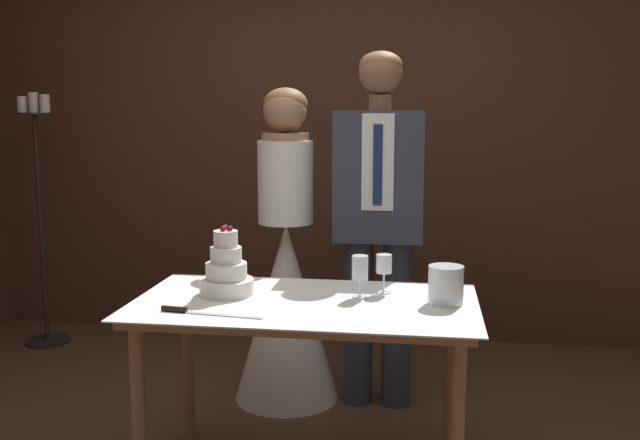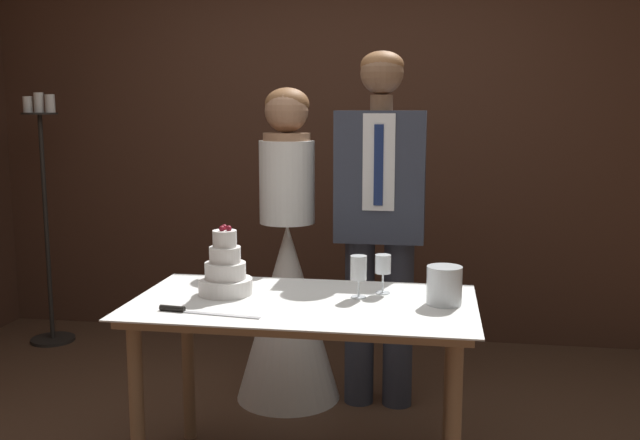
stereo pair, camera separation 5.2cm
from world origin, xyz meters
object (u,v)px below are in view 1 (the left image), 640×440
wine_glass_near (384,265)px  candle_stand (41,222)px  wine_glass_middle (360,270)px  cake_knife (192,311)px  bride (286,286)px  groom (379,210)px  tiered_cake (226,272)px  hurricane_candle (446,286)px  cake_table (305,324)px

wine_glass_near → candle_stand: (-2.25, 1.30, -0.07)m
wine_glass_middle → cake_knife: bearing=-152.0°
bride → groom: 0.62m
wine_glass_middle → groom: groom is taller
wine_glass_middle → bride: (-0.44, 0.73, -0.27)m
wine_glass_near → groom: groom is taller
candle_stand → cake_knife: bearing=-47.4°
tiered_cake → candle_stand: (-1.61, 1.41, -0.05)m
hurricane_candle → candle_stand: (-2.50, 1.43, -0.03)m
wine_glass_middle → groom: (0.03, 0.73, 0.14)m
tiered_cake → wine_glass_middle: bearing=3.3°
cake_table → tiered_cake: (-0.33, 0.06, 0.18)m
tiered_cake → bride: (0.10, 0.76, -0.25)m
cake_table → hurricane_candle: 0.57m
cake_knife → bride: 1.07m
cake_table → tiered_cake: tiered_cake is taller
cake_table → tiered_cake: size_ratio=4.73×
cake_table → cake_knife: size_ratio=3.38×
wine_glass_near → wine_glass_middle: size_ratio=0.94×
bride → cake_knife: bearing=-98.3°
cake_table → wine_glass_middle: bearing=23.2°
bride → candle_stand: 1.84m
groom → bride: bearing=179.9°
groom → cake_knife: bearing=-120.8°
hurricane_candle → cake_knife: bearing=-163.8°
cake_knife → hurricane_candle: bearing=23.0°
hurricane_candle → groom: 0.86m
cake_table → cake_knife: bearing=-149.6°
candle_stand → bride: bearing=-20.8°
hurricane_candle → bride: 1.12m
cake_table → tiered_cake: 0.39m
groom → tiered_cake: bearing=-126.9°
wine_glass_near → cake_knife: bearing=-149.9°
tiered_cake → cake_knife: bearing=-100.6°
wine_glass_near → bride: bride is taller
tiered_cake → hurricane_candle: tiered_cake is taller
wine_glass_near → bride: size_ratio=0.10×
cake_table → wine_glass_near: bearing=29.7°
tiered_cake → candle_stand: 2.15m
cake_knife → cake_table: bearing=37.3°
wine_glass_near → wine_glass_middle: 0.12m
tiered_cake → wine_glass_middle: (0.54, 0.03, 0.02)m
cake_table → groom: (0.24, 0.82, 0.35)m
cake_table → cake_knife: 0.46m
cake_knife → tiered_cake: bearing=86.2°
tiered_cake → groom: (0.57, 0.76, 0.16)m
wine_glass_middle → tiered_cake: bearing=-176.7°
cake_knife → hurricane_candle: (0.94, 0.27, 0.06)m
tiered_cake → wine_glass_near: bearing=10.2°
wine_glass_middle → bride: bearing=121.4°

